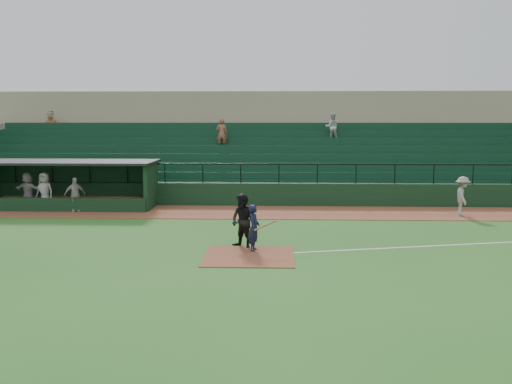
{
  "coord_description": "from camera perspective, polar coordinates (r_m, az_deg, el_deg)",
  "views": [
    {
      "loc": [
        0.96,
        -19.79,
        4.6
      ],
      "look_at": [
        0.0,
        5.0,
        1.4
      ],
      "focal_mm": 40.5,
      "sensor_mm": 36.0,
      "label": 1
    }
  ],
  "objects": [
    {
      "name": "warning_track",
      "position": [
        28.18,
        0.24,
        -2.01
      ],
      "size": [
        40.0,
        4.0,
        0.03
      ],
      "primitive_type": "cube",
      "color": "brown",
      "rests_on": "ground"
    },
    {
      "name": "dugout",
      "position": [
        31.41,
        -17.73,
        1.03
      ],
      "size": [
        8.9,
        3.2,
        2.42
      ],
      "color": "black",
      "rests_on": "ground"
    },
    {
      "name": "dugout_player_a",
      "position": [
        29.53,
        -17.46,
        -0.24
      ],
      "size": [
        1.07,
        0.81,
        1.69
      ],
      "primitive_type": "imported",
      "rotation": [
        0.0,
        0.0,
        0.46
      ],
      "color": "#A29C97",
      "rests_on": "warning_track"
    },
    {
      "name": "umpire",
      "position": [
        20.46,
        -1.3,
        -2.88
      ],
      "size": [
        1.19,
        1.16,
        1.93
      ],
      "primitive_type": "imported",
      "rotation": [
        0.0,
        0.0,
        -0.67
      ],
      "color": "black",
      "rests_on": "ground"
    },
    {
      "name": "batter_at_plate",
      "position": [
        19.96,
        -0.2,
        -3.58
      ],
      "size": [
        1.03,
        0.69,
        1.63
      ],
      "color": "black",
      "rests_on": "ground"
    },
    {
      "name": "home_plate_dirt",
      "position": [
        19.37,
        -0.69,
        -6.35
      ],
      "size": [
        3.0,
        3.0,
        0.03
      ],
      "primitive_type": "cube",
      "color": "brown",
      "rests_on": "ground"
    },
    {
      "name": "ground",
      "position": [
        20.34,
        -0.55,
        -5.72
      ],
      "size": [
        90.0,
        90.0,
        0.0
      ],
      "primitive_type": "plane",
      "color": "#26591C",
      "rests_on": "ground"
    },
    {
      "name": "runner",
      "position": [
        28.66,
        19.72,
        -0.39
      ],
      "size": [
        0.85,
        1.28,
        1.85
      ],
      "primitive_type": "imported",
      "rotation": [
        0.0,
        0.0,
        1.42
      ],
      "color": "gray",
      "rests_on": "warning_track"
    },
    {
      "name": "dugout_player_b",
      "position": [
        30.42,
        -20.14,
        0.05
      ],
      "size": [
        1.04,
        0.8,
        1.89
      ],
      "primitive_type": "imported",
      "rotation": [
        0.0,
        0.0,
        -0.23
      ],
      "color": "gray",
      "rests_on": "warning_track"
    },
    {
      "name": "stadium_structure",
      "position": [
        36.33,
        0.7,
        3.73
      ],
      "size": [
        38.0,
        13.08,
        6.4
      ],
      "color": "black",
      "rests_on": "ground"
    },
    {
      "name": "foul_line",
      "position": [
        22.61,
        20.38,
        -4.84
      ],
      "size": [
        17.49,
        4.44,
        0.01
      ],
      "primitive_type": "cube",
      "rotation": [
        0.0,
        0.0,
        0.24
      ],
      "color": "white",
      "rests_on": "ground"
    },
    {
      "name": "dugout_player_c",
      "position": [
        31.16,
        -21.57,
        0.14
      ],
      "size": [
        1.82,
        1.0,
        1.87
      ],
      "primitive_type": "imported",
      "rotation": [
        0.0,
        0.0,
        2.87
      ],
      "color": "#9A9590",
      "rests_on": "warning_track"
    }
  ]
}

